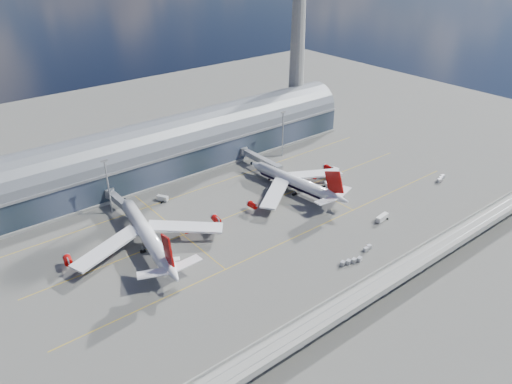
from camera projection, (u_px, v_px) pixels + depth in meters
ground at (279, 227)px, 210.12m from camera, size 500.00×500.00×0.00m
taxi_lines at (247, 207)px, 225.35m from camera, size 200.00×80.12×0.01m
terminal at (181, 146)px, 258.56m from camera, size 200.00×30.00×28.00m
control_tower at (298, 44)px, 290.06m from camera, size 19.00×19.00×103.00m
guideway at (386, 280)px, 169.72m from camera, size 220.00×8.50×7.20m
floodlight_mast_left at (108, 185)px, 214.02m from camera, size 3.00×0.70×25.70m
floodlight_mast_right at (283, 133)px, 269.25m from camera, size 3.00×0.70×25.70m
airliner_left at (148, 236)px, 193.36m from camera, size 62.89×66.20×20.23m
airliner_right at (295, 182)px, 235.87m from camera, size 57.49×60.12×19.07m
jet_bridge_left at (120, 202)px, 218.60m from camera, size 4.40×28.00×7.25m
jet_bridge_right at (259, 159)px, 259.60m from camera, size 4.40×32.00×7.25m
service_truck_0 at (171, 264)px, 184.65m from camera, size 4.50×6.23×2.48m
service_truck_1 at (173, 262)px, 185.20m from camera, size 5.77×4.57×3.04m
service_truck_2 at (382, 218)px, 214.11m from camera, size 7.33×2.96×2.58m
service_truck_3 at (328, 185)px, 241.00m from camera, size 4.07×5.67×2.57m
service_truck_4 at (335, 170)px, 256.39m from camera, size 2.82×4.72×2.57m
service_truck_5 at (162, 198)px, 229.55m from camera, size 4.40×5.56×2.54m
cargo_train_0 at (367, 248)px, 194.75m from camera, size 4.68×2.32×1.53m
cargo_train_1 at (351, 261)px, 186.96m from camera, size 9.60×4.22×1.60m
cargo_train_2 at (441, 178)px, 248.55m from camera, size 7.92×3.86×1.74m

